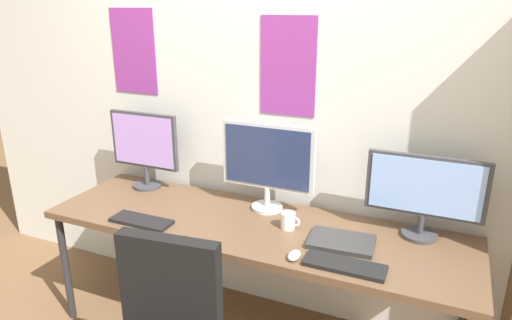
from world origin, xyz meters
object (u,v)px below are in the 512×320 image
at_px(monitor_center, 268,161).
at_px(keyboard_left, 141,221).
at_px(desk, 252,232).
at_px(coffee_mug, 288,221).
at_px(keyboard_right, 345,265).
at_px(monitor_right, 425,191).
at_px(computer_mouse, 294,255).
at_px(laptop_closed, 341,242).
at_px(monitor_left, 144,145).

relative_size(monitor_center, keyboard_left, 1.59).
relative_size(desk, monitor_center, 4.24).
bearing_deg(coffee_mug, keyboard_right, -35.39).
xyz_separation_m(desk, monitor_right, (0.84, 0.21, 0.30)).
xyz_separation_m(monitor_center, coffee_mug, (0.20, -0.18, -0.25)).
relative_size(monitor_right, keyboard_right, 1.56).
xyz_separation_m(computer_mouse, laptop_closed, (0.17, 0.23, -0.00)).
distance_m(laptop_closed, coffee_mug, 0.30).
distance_m(monitor_left, monitor_right, 1.69).
bearing_deg(monitor_center, coffee_mug, -43.12).
distance_m(keyboard_left, computer_mouse, 0.89).
xyz_separation_m(monitor_left, keyboard_right, (1.40, -0.44, -0.27)).
distance_m(keyboard_right, laptop_closed, 0.22).
bearing_deg(monitor_left, monitor_right, 0.00).
relative_size(monitor_left, monitor_right, 0.86).
relative_size(monitor_center, coffee_mug, 5.17).
bearing_deg(laptop_closed, computer_mouse, -130.86).
bearing_deg(monitor_left, monitor_center, 0.00).
xyz_separation_m(monitor_center, keyboard_left, (-0.56, -0.44, -0.28)).
xyz_separation_m(desk, keyboard_right, (0.56, -0.23, 0.06)).
distance_m(monitor_right, keyboard_left, 1.49).
xyz_separation_m(monitor_right, keyboard_right, (-0.28, -0.44, -0.24)).
bearing_deg(desk, keyboard_left, -157.67).
distance_m(monitor_center, keyboard_right, 0.77).
distance_m(monitor_left, monitor_center, 0.84).
xyz_separation_m(monitor_center, laptop_closed, (0.50, -0.24, -0.28)).
height_order(monitor_center, monitor_right, monitor_center).
bearing_deg(computer_mouse, keyboard_left, 178.83).
bearing_deg(keyboard_right, coffee_mug, 144.61).
height_order(keyboard_left, keyboard_right, same).
height_order(desk, monitor_left, monitor_left).
bearing_deg(coffee_mug, laptop_closed, -9.70).
distance_m(monitor_left, keyboard_right, 1.50).
bearing_deg(monitor_right, coffee_mug, -164.07).
distance_m(monitor_center, laptop_closed, 0.62).
bearing_deg(monitor_center, monitor_right, -0.00).
bearing_deg(laptop_closed, monitor_right, 30.26).
relative_size(monitor_center, computer_mouse, 5.71).
distance_m(monitor_right, laptop_closed, 0.48).
bearing_deg(keyboard_left, keyboard_right, 0.00).
distance_m(computer_mouse, laptop_closed, 0.28).
xyz_separation_m(monitor_center, keyboard_right, (0.56, -0.44, -0.28)).
relative_size(monitor_right, laptop_closed, 1.80).
distance_m(monitor_right, keyboard_right, 0.58).
xyz_separation_m(desk, coffee_mug, (0.20, 0.03, 0.09)).
bearing_deg(monitor_right, keyboard_left, -162.50).
xyz_separation_m(monitor_left, monitor_right, (1.69, 0.00, -0.03)).
xyz_separation_m(desk, monitor_center, (0.00, 0.21, 0.34)).
bearing_deg(monitor_center, computer_mouse, -54.77).
bearing_deg(keyboard_left, monitor_left, 122.60).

